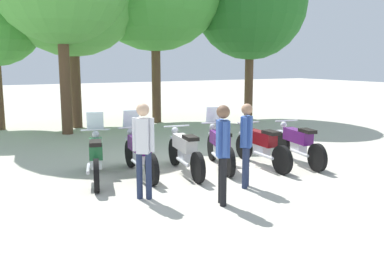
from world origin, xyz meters
TOP-DOWN VIEW (x-y plane):
  - ground_plane at (0.00, 0.00)m, footprint 80.00×80.00m
  - motorcycle_0 at (-2.33, 0.36)m, footprint 0.82×2.14m
  - motorcycle_1 at (-1.41, 0.29)m, footprint 0.62×2.19m
  - motorcycle_2 at (-0.47, -0.03)m, footprint 0.67×2.18m
  - motorcycle_3 at (0.48, 0.04)m, footprint 0.85×2.12m
  - motorcycle_4 at (1.40, -0.33)m, footprint 0.62×2.19m
  - motorcycle_5 at (2.34, -0.54)m, footprint 0.73×2.17m
  - person_0 at (-1.89, -1.22)m, footprint 0.37×0.32m
  - person_1 at (-0.82, -2.14)m, footprint 0.29×0.40m
  - person_2 at (0.12, -1.51)m, footprint 0.34×0.33m
  - tree_4 at (5.93, 6.43)m, footprint 4.63×4.63m

SIDE VIEW (x-z plane):
  - ground_plane at x=0.00m, z-range 0.00..0.00m
  - motorcycle_2 at x=-0.47m, z-range 0.01..1.00m
  - motorcycle_4 at x=1.40m, z-range 0.01..1.00m
  - motorcycle_5 at x=2.34m, z-range 0.01..1.00m
  - motorcycle_0 at x=-2.33m, z-range -0.17..1.20m
  - motorcycle_1 at x=-1.41m, z-range -0.17..1.20m
  - motorcycle_3 at x=0.48m, z-range -0.17..1.20m
  - person_2 at x=0.12m, z-range 0.14..1.79m
  - person_1 at x=-0.82m, z-range 0.15..1.88m
  - person_0 at x=-1.89m, z-range 0.15..1.88m
  - tree_4 at x=5.93m, z-range 1.25..8.41m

